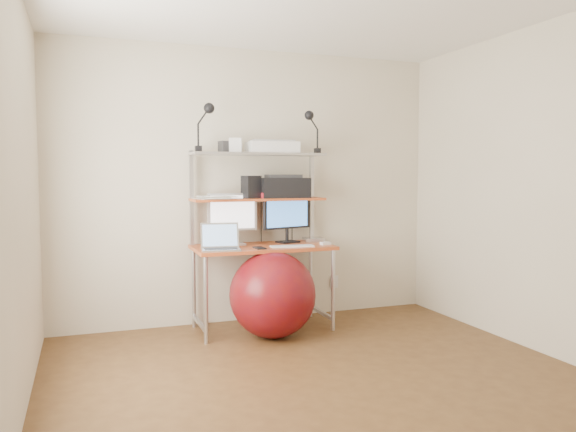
% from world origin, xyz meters
% --- Properties ---
extents(room, '(3.60, 3.60, 3.60)m').
position_xyz_m(room, '(0.00, 0.00, 1.25)').
color(room, brown).
rests_on(room, ground).
extents(computer_desk, '(1.20, 0.60, 1.57)m').
position_xyz_m(computer_desk, '(0.00, 1.50, 0.96)').
color(computer_desk, '#BD5324').
rests_on(computer_desk, ground).
extents(desktop, '(1.20, 0.60, 0.00)m').
position_xyz_m(desktop, '(0.00, 1.44, 0.74)').
color(desktop, '#BD5324').
rests_on(desktop, computer_desk).
extents(mid_shelf, '(1.18, 0.34, 0.00)m').
position_xyz_m(mid_shelf, '(0.00, 1.57, 1.15)').
color(mid_shelf, '#BD5324').
rests_on(mid_shelf, computer_desk).
extents(top_shelf, '(1.18, 0.34, 0.00)m').
position_xyz_m(top_shelf, '(0.00, 1.57, 1.55)').
color(top_shelf, silver).
rests_on(top_shelf, computer_desk).
extents(floor, '(3.60, 3.60, 0.00)m').
position_xyz_m(floor, '(0.00, 0.00, 0.00)').
color(floor, brown).
rests_on(floor, ground).
extents(wall_outlet, '(0.08, 0.01, 0.12)m').
position_xyz_m(wall_outlet, '(0.85, 1.79, 0.30)').
color(wall_outlet, silver).
rests_on(wall_outlet, room).
extents(monitor_silver, '(0.44, 0.15, 0.49)m').
position_xyz_m(monitor_silver, '(-0.23, 1.59, 1.00)').
color(monitor_silver, '#B7B7BC').
rests_on(monitor_silver, desktop).
extents(monitor_black, '(0.49, 0.20, 0.51)m').
position_xyz_m(monitor_black, '(0.28, 1.58, 0.99)').
color(monitor_black, black).
rests_on(monitor_black, desktop).
extents(laptop, '(0.35, 0.29, 0.28)m').
position_xyz_m(laptop, '(-0.41, 1.31, 0.79)').
color(laptop, silver).
rests_on(laptop, desktop).
extents(keyboard, '(0.38, 0.15, 0.01)m').
position_xyz_m(keyboard, '(0.21, 1.27, 0.75)').
color(keyboard, silver).
rests_on(keyboard, desktop).
extents(mouse, '(0.09, 0.07, 0.02)m').
position_xyz_m(mouse, '(0.54, 1.31, 0.75)').
color(mouse, silver).
rests_on(mouse, desktop).
extents(mac_mini, '(0.21, 0.21, 0.03)m').
position_xyz_m(mac_mini, '(0.54, 1.57, 0.76)').
color(mac_mini, silver).
rests_on(mac_mini, desktop).
extents(phone, '(0.08, 0.14, 0.01)m').
position_xyz_m(phone, '(-0.08, 1.26, 0.75)').
color(phone, black).
rests_on(phone, desktop).
extents(printer, '(0.46, 0.33, 0.21)m').
position_xyz_m(printer, '(0.24, 1.58, 1.25)').
color(printer, black).
rests_on(printer, mid_shelf).
extents(nas_cube, '(0.16, 0.16, 0.20)m').
position_xyz_m(nas_cube, '(-0.07, 1.56, 1.25)').
color(nas_cube, black).
rests_on(nas_cube, mid_shelf).
extents(red_box, '(0.18, 0.12, 0.05)m').
position_xyz_m(red_box, '(0.10, 1.51, 1.18)').
color(red_box, red).
rests_on(red_box, mid_shelf).
extents(scanner, '(0.46, 0.31, 0.12)m').
position_xyz_m(scanner, '(0.14, 1.58, 1.61)').
color(scanner, silver).
rests_on(scanner, top_shelf).
extents(box_white, '(0.13, 0.12, 0.13)m').
position_xyz_m(box_white, '(-0.20, 1.58, 1.61)').
color(box_white, silver).
rests_on(box_white, top_shelf).
extents(box_grey, '(0.12, 0.12, 0.10)m').
position_xyz_m(box_grey, '(-0.28, 1.61, 1.60)').
color(box_grey, '#2D2C2F').
rests_on(box_grey, top_shelf).
extents(clip_lamp_left, '(0.16, 0.09, 0.41)m').
position_xyz_m(clip_lamp_left, '(-0.47, 1.51, 1.85)').
color(clip_lamp_left, black).
rests_on(clip_lamp_left, top_shelf).
extents(clip_lamp_right, '(0.15, 0.08, 0.38)m').
position_xyz_m(clip_lamp_right, '(0.47, 1.49, 1.83)').
color(clip_lamp_right, black).
rests_on(clip_lamp_right, top_shelf).
extents(exercise_ball, '(0.72, 0.72, 0.72)m').
position_xyz_m(exercise_ball, '(-0.00, 1.16, 0.36)').
color(exercise_ball, maroon).
rests_on(exercise_ball, floor).
extents(paper_stack, '(0.39, 0.40, 0.02)m').
position_xyz_m(paper_stack, '(-0.38, 1.57, 1.16)').
color(paper_stack, white).
rests_on(paper_stack, mid_shelf).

